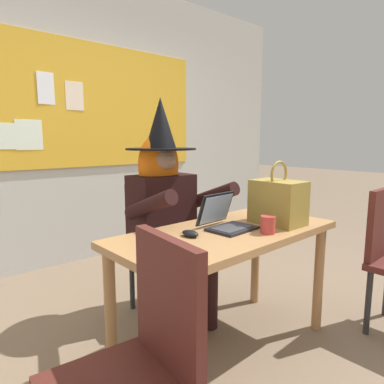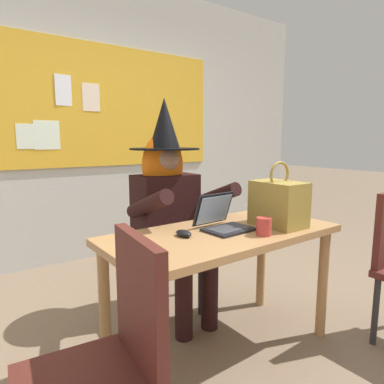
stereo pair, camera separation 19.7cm
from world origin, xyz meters
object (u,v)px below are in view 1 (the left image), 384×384
Objects in this scene: laptop at (226,220)px; chair_spare_by_window at (139,362)px; computer_mouse at (190,233)px; chair_at_desk at (158,239)px; desk_main at (227,248)px; handbag at (278,202)px; person_costumed at (167,201)px; coffee_mug at (268,225)px.

laptop is 0.99m from chair_spare_by_window.
laptop is 0.26m from computer_mouse.
chair_at_desk is 1.00× the size of chair_spare_by_window.
chair_spare_by_window is at bearing -154.26° from desk_main.
chair_at_desk is at bearing 64.34° from computer_mouse.
handbag reaches higher than computer_mouse.
person_costumed is 0.57m from computer_mouse.
desk_main is 1.47× the size of chair_spare_by_window.
desk_main is at bearing 5.33° from chair_at_desk.
computer_mouse is at bearing -23.88° from person_costumed.
person_costumed reaches higher than chair_at_desk.
chair_spare_by_window is (-1.16, -0.30, -0.34)m from handbag.
computer_mouse is at bearing -137.81° from chair_spare_by_window.
person_costumed is at bearing 118.33° from handbag.
laptop is at bearing 7.57° from chair_at_desk.
person_costumed reaches higher than handbag.
chair_spare_by_window is at bearing -148.56° from computer_mouse.
laptop is (0.03, -0.63, 0.25)m from chair_at_desk.
person_costumed reaches higher than laptop.
desk_main is at bearing 164.65° from handbag.
chair_at_desk is 0.90m from handbag.
coffee_mug is at bearing -156.84° from handbag.
desk_main is at bearing 122.75° from coffee_mug.
laptop is 0.24m from coffee_mug.
coffee_mug is (0.12, -0.86, 0.25)m from chair_at_desk.
chair_spare_by_window is at bearing -32.42° from chair_at_desk.
chair_at_desk is 0.90m from coffee_mug.
desk_main is 1.47× the size of chair_at_desk.
person_costumed is 1.28m from chair_spare_by_window.
chair_at_desk reaches higher than coffee_mug.
laptop is at bearing -147.36° from chair_spare_by_window.
desk_main is 0.89× the size of person_costumed.
person_costumed is 14.33× the size of computer_mouse.
person_costumed is 0.73m from handbag.
person_costumed is (-0.01, -0.12, 0.30)m from chair_at_desk.
chair_spare_by_window is (-0.82, -1.07, -0.00)m from chair_at_desk.
desk_main is 4.76× the size of laptop.
laptop is at bearing 157.75° from handbag.
chair_at_desk reaches higher than chair_spare_by_window.
person_costumed is at bearing 1.61° from chair_at_desk.
desk_main is 0.92m from chair_spare_by_window.
computer_mouse is at bearing -15.33° from chair_at_desk.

